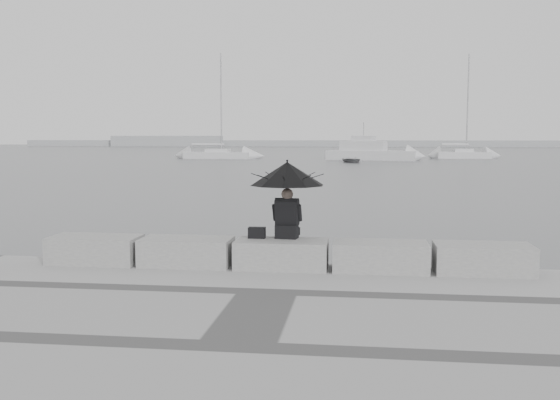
# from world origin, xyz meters

# --- Properties ---
(ground) EXTENTS (360.00, 360.00, 0.00)m
(ground) POSITION_xyz_m (0.00, 0.00, 0.00)
(ground) COLOR #4A4D4F
(ground) RESTS_ON ground
(stone_block_far_left) EXTENTS (1.60, 0.80, 0.50)m
(stone_block_far_left) POSITION_xyz_m (-3.40, -0.45, 0.75)
(stone_block_far_left) COLOR slate
(stone_block_far_left) RESTS_ON promenade
(stone_block_left) EXTENTS (1.60, 0.80, 0.50)m
(stone_block_left) POSITION_xyz_m (-1.70, -0.45, 0.75)
(stone_block_left) COLOR slate
(stone_block_left) RESTS_ON promenade
(stone_block_centre) EXTENTS (1.60, 0.80, 0.50)m
(stone_block_centre) POSITION_xyz_m (0.00, -0.45, 0.75)
(stone_block_centre) COLOR slate
(stone_block_centre) RESTS_ON promenade
(stone_block_right) EXTENTS (1.60, 0.80, 0.50)m
(stone_block_right) POSITION_xyz_m (1.70, -0.45, 0.75)
(stone_block_right) COLOR slate
(stone_block_right) RESTS_ON promenade
(stone_block_far_right) EXTENTS (1.60, 0.80, 0.50)m
(stone_block_far_right) POSITION_xyz_m (3.40, -0.45, 0.75)
(stone_block_far_right) COLOR slate
(stone_block_far_right) RESTS_ON promenade
(seated_person) EXTENTS (1.32, 1.32, 1.39)m
(seated_person) POSITION_xyz_m (0.07, -0.19, 2.03)
(seated_person) COLOR black
(seated_person) RESTS_ON stone_block_centre
(bag) EXTENTS (0.30, 0.17, 0.19)m
(bag) POSITION_xyz_m (-0.46, -0.29, 1.10)
(bag) COLOR black
(bag) RESTS_ON stone_block_centre
(distant_landmass) EXTENTS (180.00, 8.00, 2.80)m
(distant_landmass) POSITION_xyz_m (-8.14, 154.51, 0.90)
(distant_landmass) COLOR #989A9D
(distant_landmass) RESTS_ON ground
(sailboat_left) EXTENTS (8.28, 2.68, 12.90)m
(sailboat_left) POSITION_xyz_m (-15.99, 64.41, 0.52)
(sailboat_left) COLOR silver
(sailboat_left) RESTS_ON ground
(sailboat_right) EXTENTS (6.64, 2.84, 12.90)m
(sailboat_right) POSITION_xyz_m (14.17, 68.86, 0.54)
(sailboat_right) COLOR silver
(sailboat_right) RESTS_ON ground
(motor_cruiser) EXTENTS (10.71, 5.60, 4.50)m
(motor_cruiser) POSITION_xyz_m (2.82, 62.07, 0.89)
(motor_cruiser) COLOR silver
(motor_cruiser) RESTS_ON ground
(dinghy) EXTENTS (3.40, 2.82, 0.54)m
(dinghy) POSITION_xyz_m (0.62, 55.21, 0.27)
(dinghy) COLOR gray
(dinghy) RESTS_ON ground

